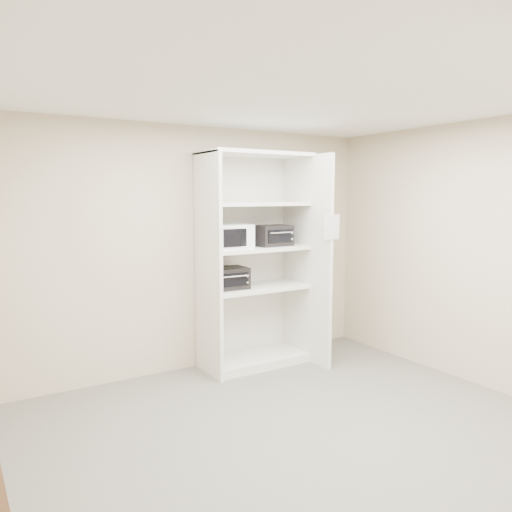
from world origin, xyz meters
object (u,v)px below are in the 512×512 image
shelving_unit (258,267)px  toaster_oven_upper (272,236)px  microwave (230,237)px  toaster_oven_lower (227,278)px

shelving_unit → toaster_oven_upper: (0.17, -0.02, 0.36)m
toaster_oven_upper → microwave: bearing=179.4°
shelving_unit → toaster_oven_lower: 0.41m
shelving_unit → toaster_oven_lower: shelving_unit is taller
shelving_unit → toaster_oven_upper: shelving_unit is taller
shelving_unit → toaster_oven_upper: 0.40m
microwave → toaster_oven_upper: bearing=3.3°
shelving_unit → microwave: (-0.39, -0.04, 0.37)m
microwave → toaster_oven_upper: size_ratio=1.07×
toaster_oven_lower → microwave: bearing=-84.5°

